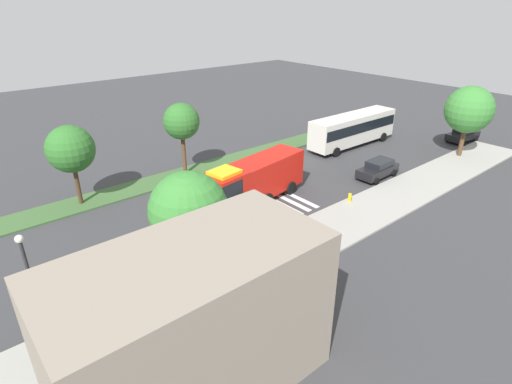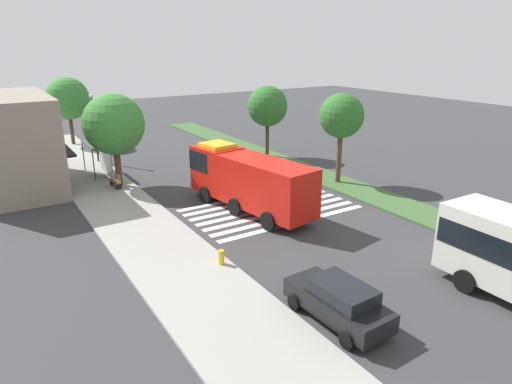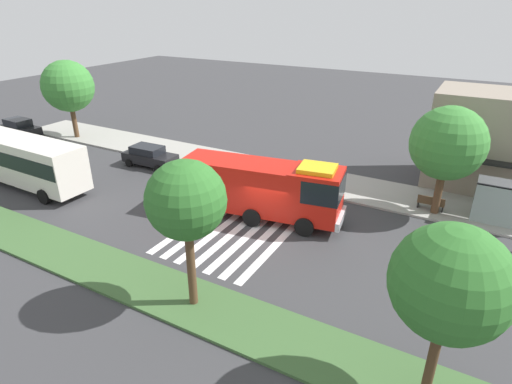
# 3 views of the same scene
# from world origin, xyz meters

# --- Properties ---
(ground_plane) EXTENTS (120.00, 120.00, 0.00)m
(ground_plane) POSITION_xyz_m (0.00, 0.00, 0.00)
(ground_plane) COLOR #38383A
(sidewalk) EXTENTS (60.00, 4.58, 0.14)m
(sidewalk) POSITION_xyz_m (0.00, 8.05, 0.07)
(sidewalk) COLOR #9E9B93
(sidewalk) RESTS_ON ground_plane
(median_strip) EXTENTS (60.00, 3.00, 0.14)m
(median_strip) POSITION_xyz_m (0.00, -7.26, 0.07)
(median_strip) COLOR #3D6033
(median_strip) RESTS_ON ground_plane
(crosswalk) EXTENTS (5.85, 10.37, 0.01)m
(crosswalk) POSITION_xyz_m (-1.40, 0.00, 0.01)
(crosswalk) COLOR silver
(crosswalk) RESTS_ON ground_plane
(fire_truck) EXTENTS (9.97, 3.92, 3.76)m
(fire_truck) POSITION_xyz_m (-0.57, 1.32, 2.04)
(fire_truck) COLOR red
(fire_truck) RESTS_ON ground_plane
(parked_car_mid) EXTENTS (4.42, 2.12, 1.63)m
(parked_car_mid) POSITION_xyz_m (-12.73, 4.56, 0.84)
(parked_car_mid) COLOR black
(parked_car_mid) RESTS_ON ground_plane
(bus_stop_shelter) EXTENTS (3.50, 1.40, 2.46)m
(bus_stop_shelter) POSITION_xyz_m (11.96, 7.04, 1.89)
(bus_stop_shelter) COLOR #4C4C51
(bus_stop_shelter) RESTS_ON sidewalk
(bench_near_shelter) EXTENTS (1.60, 0.50, 0.90)m
(bench_near_shelter) POSITION_xyz_m (7.96, 7.07, 0.59)
(bench_near_shelter) COLOR #4C3823
(bench_near_shelter) RESTS_ON sidewalk
(street_lamp) EXTENTS (0.36, 0.36, 5.79)m
(street_lamp) POSITION_xyz_m (16.12, 6.36, 3.58)
(street_lamp) COLOR #2D2D30
(street_lamp) RESTS_ON sidewalk
(storefront_building) EXTENTS (10.55, 6.07, 6.65)m
(storefront_building) POSITION_xyz_m (11.97, 12.97, 3.32)
(storefront_building) COLOR gray
(storefront_building) RESTS_ON ground_plane
(sidewalk_tree_west) EXTENTS (4.29, 4.29, 6.60)m
(sidewalk_tree_west) POSITION_xyz_m (8.27, 6.76, 4.57)
(sidewalk_tree_west) COLOR #513823
(sidewalk_tree_west) RESTS_ON sidewalk
(sidewalk_tree_center) EXTENTS (4.19, 4.19, 6.68)m
(sidewalk_tree_center) POSITION_xyz_m (24.65, 6.76, 4.71)
(sidewalk_tree_center) COLOR #47301E
(sidewalk_tree_center) RESTS_ON sidewalk
(median_tree_far_west) EXTENTS (3.20, 3.20, 6.53)m
(median_tree_far_west) POSITION_xyz_m (0.37, -7.26, 5.02)
(median_tree_far_west) COLOR #513823
(median_tree_far_west) RESTS_ON median_strip
(median_tree_west) EXTENTS (3.58, 3.58, 6.29)m
(median_tree_west) POSITION_xyz_m (9.92, -7.26, 4.62)
(median_tree_west) COLOR #47301E
(median_tree_west) RESTS_ON median_strip
(fire_hydrant) EXTENTS (0.28, 0.28, 0.70)m
(fire_hydrant) POSITION_xyz_m (-6.57, 6.26, 0.49)
(fire_hydrant) COLOR gold
(fire_hydrant) RESTS_ON sidewalk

